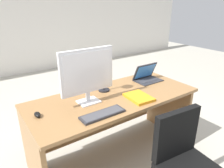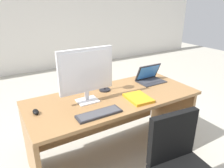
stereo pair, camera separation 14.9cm
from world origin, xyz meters
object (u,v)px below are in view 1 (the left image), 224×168
object	(u,v)px
keyboard	(103,114)
book	(139,97)
laptop	(146,75)
desk_lamp	(105,68)
mouse	(37,115)
desk	(111,112)
monitor	(87,73)

from	to	relation	value
keyboard	book	distance (m)	0.48
laptop	book	xyz separation A→B (m)	(-0.42, -0.34, -0.05)
laptop	desk_lamp	world-z (taller)	desk_lamp
keyboard	mouse	bearing A→B (deg)	147.34
desk_lamp	book	world-z (taller)	desk_lamp
book	desk	bearing A→B (deg)	125.12
monitor	desk_lamp	distance (m)	0.30
book	laptop	bearing A→B (deg)	38.86
keyboard	book	xyz separation A→B (m)	(0.47, 0.07, 0.00)
desk	book	xyz separation A→B (m)	(0.17, -0.24, 0.23)
desk	desk_lamp	distance (m)	0.49
mouse	laptop	bearing A→B (deg)	4.85
mouse	book	distance (m)	0.96
laptop	mouse	world-z (taller)	laptop
mouse	desk_lamp	size ratio (longest dim) A/B	0.24
monitor	desk_lamp	bearing A→B (deg)	24.29
mouse	keyboard	bearing A→B (deg)	-32.66
desk	keyboard	distance (m)	0.49
desk_lamp	book	bearing A→B (deg)	-62.18
desk	laptop	distance (m)	0.66
book	keyboard	bearing A→B (deg)	-171.48
desk	mouse	size ratio (longest dim) A/B	19.84
monitor	desk_lamp	world-z (taller)	monitor
desk	book	bearing A→B (deg)	-54.88
laptop	mouse	xyz separation A→B (m)	(-1.35, -0.11, -0.04)
monitor	keyboard	size ratio (longest dim) A/B	1.33
desk	desk_lamp	size ratio (longest dim) A/B	4.81
laptop	keyboard	size ratio (longest dim) A/B	0.80
desk_lamp	desk	bearing A→B (deg)	-84.20
book	monitor	bearing A→B (deg)	154.27
desk	monitor	bearing A→B (deg)	-175.25
laptop	desk_lamp	xyz separation A→B (m)	(-0.60, -0.00, 0.20)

